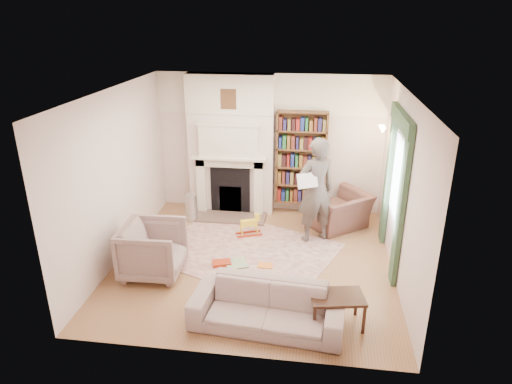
# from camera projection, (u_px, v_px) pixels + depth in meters

# --- Properties ---
(floor) EXTENTS (4.50, 4.50, 0.00)m
(floor) POSITION_uv_depth(u_px,v_px,m) (254.00, 261.00, 7.62)
(floor) COLOR brown
(floor) RESTS_ON ground
(ceiling) EXTENTS (4.50, 4.50, 0.00)m
(ceiling) POSITION_uv_depth(u_px,v_px,m) (254.00, 92.00, 6.59)
(ceiling) COLOR white
(ceiling) RESTS_ON wall_back
(wall_back) EXTENTS (4.50, 0.00, 4.50)m
(wall_back) POSITION_uv_depth(u_px,v_px,m) (270.00, 144.00, 9.17)
(wall_back) COLOR silver
(wall_back) RESTS_ON floor
(wall_front) EXTENTS (4.50, 0.00, 4.50)m
(wall_front) POSITION_uv_depth(u_px,v_px,m) (225.00, 254.00, 5.03)
(wall_front) COLOR silver
(wall_front) RESTS_ON floor
(wall_left) EXTENTS (0.00, 4.50, 4.50)m
(wall_left) POSITION_uv_depth(u_px,v_px,m) (117.00, 176.00, 7.39)
(wall_left) COLOR silver
(wall_left) RESTS_ON floor
(wall_right) EXTENTS (0.00, 4.50, 4.50)m
(wall_right) POSITION_uv_depth(u_px,v_px,m) (402.00, 190.00, 6.82)
(wall_right) COLOR silver
(wall_right) RESTS_ON floor
(fireplace) EXTENTS (1.70, 0.58, 2.80)m
(fireplace) POSITION_uv_depth(u_px,v_px,m) (231.00, 146.00, 9.09)
(fireplace) COLOR silver
(fireplace) RESTS_ON floor
(bookcase) EXTENTS (1.00, 0.24, 1.85)m
(bookcase) POSITION_uv_depth(u_px,v_px,m) (301.00, 158.00, 9.06)
(bookcase) COLOR brown
(bookcase) RESTS_ON floor
(window) EXTENTS (0.02, 0.90, 1.30)m
(window) POSITION_uv_depth(u_px,v_px,m) (398.00, 178.00, 7.17)
(window) COLOR silver
(window) RESTS_ON wall_right
(curtain_left) EXTENTS (0.07, 0.32, 2.40)m
(curtain_left) POSITION_uv_depth(u_px,v_px,m) (401.00, 210.00, 6.62)
(curtain_left) COLOR #2F492F
(curtain_left) RESTS_ON floor
(curtain_right) EXTENTS (0.07, 0.32, 2.40)m
(curtain_right) POSITION_uv_depth(u_px,v_px,m) (388.00, 178.00, 7.91)
(curtain_right) COLOR #2F492F
(curtain_right) RESTS_ON floor
(pelmet) EXTENTS (0.09, 1.70, 0.24)m
(pelmet) POSITION_uv_depth(u_px,v_px,m) (402.00, 120.00, 6.83)
(pelmet) COLOR #2F492F
(pelmet) RESTS_ON wall_right
(wall_sconce) EXTENTS (0.20, 0.24, 0.24)m
(wall_sconce) POSITION_uv_depth(u_px,v_px,m) (379.00, 132.00, 8.04)
(wall_sconce) COLOR gold
(wall_sconce) RESTS_ON wall_right
(rug) EXTENTS (3.54, 3.18, 0.01)m
(rug) POSITION_uv_depth(u_px,v_px,m) (244.00, 251.00, 7.95)
(rug) COLOR beige
(rug) RESTS_ON floor
(armchair_reading) EXTENTS (1.41, 1.38, 0.69)m
(armchair_reading) POSITION_uv_depth(u_px,v_px,m) (338.00, 210.00, 8.72)
(armchair_reading) COLOR #4C2A28
(armchair_reading) RESTS_ON floor
(armchair_left) EXTENTS (0.97, 0.95, 0.85)m
(armchair_left) POSITION_uv_depth(u_px,v_px,m) (153.00, 250.00, 7.12)
(armchair_left) COLOR gray
(armchair_left) RESTS_ON floor
(sofa) EXTENTS (2.06, 0.95, 0.58)m
(sofa) POSITION_uv_depth(u_px,v_px,m) (267.00, 307.00, 5.96)
(sofa) COLOR #AFA790
(sofa) RESTS_ON floor
(man_reading) EXTENTS (0.83, 0.73, 1.92)m
(man_reading) POSITION_uv_depth(u_px,v_px,m) (316.00, 191.00, 8.00)
(man_reading) COLOR #4F453F
(man_reading) RESTS_ON floor
(newspaper) EXTENTS (0.38, 0.27, 0.25)m
(newspaper) POSITION_uv_depth(u_px,v_px,m) (307.00, 180.00, 7.74)
(newspaper) COLOR white
(newspaper) RESTS_ON man_reading
(coffee_table) EXTENTS (0.77, 0.57, 0.45)m
(coffee_table) POSITION_uv_depth(u_px,v_px,m) (336.00, 310.00, 6.01)
(coffee_table) COLOR #372113
(coffee_table) RESTS_ON floor
(paraffin_heater) EXTENTS (0.31, 0.31, 0.55)m
(paraffin_heater) POSITION_uv_depth(u_px,v_px,m) (191.00, 208.00, 9.01)
(paraffin_heater) COLOR #B4B7BC
(paraffin_heater) RESTS_ON floor
(rocking_horse) EXTENTS (0.51, 0.35, 0.42)m
(rocking_horse) POSITION_uv_depth(u_px,v_px,m) (249.00, 225.00, 8.42)
(rocking_horse) COLOR yellow
(rocking_horse) RESTS_ON rug
(board_game) EXTENTS (0.46, 0.46, 0.03)m
(board_game) POSITION_uv_depth(u_px,v_px,m) (236.00, 264.00, 7.50)
(board_game) COLOR #F0EA54
(board_game) RESTS_ON rug
(game_box_lid) EXTENTS (0.35, 0.29, 0.05)m
(game_box_lid) POSITION_uv_depth(u_px,v_px,m) (222.00, 263.00, 7.50)
(game_box_lid) COLOR #A22C12
(game_box_lid) RESTS_ON rug
(comic_annuals) EXTENTS (0.61, 0.59, 0.02)m
(comic_annuals) POSITION_uv_depth(u_px,v_px,m) (274.00, 272.00, 7.27)
(comic_annuals) COLOR red
(comic_annuals) RESTS_ON rug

